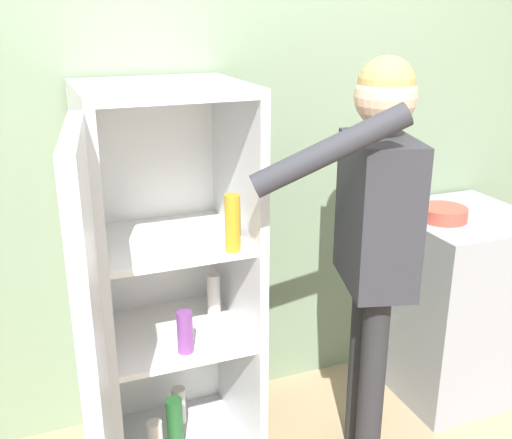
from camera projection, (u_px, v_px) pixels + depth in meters
The scene contains 5 objects.
wall_back at pixel (227, 146), 2.70m from camera, with size 7.00×0.06×2.55m.
refrigerator at pixel (155, 300), 2.32m from camera, with size 0.74×1.20×1.60m.
person at pixel (375, 219), 2.30m from camera, with size 0.74×0.53×1.70m.
counter at pixel (455, 302), 3.01m from camera, with size 0.63×0.64×0.93m.
bowl at pixel (443, 214), 2.77m from camera, with size 0.22×0.22×0.06m.
Camera 1 is at (-0.85, -1.54, 1.85)m, focal length 42.00 mm.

